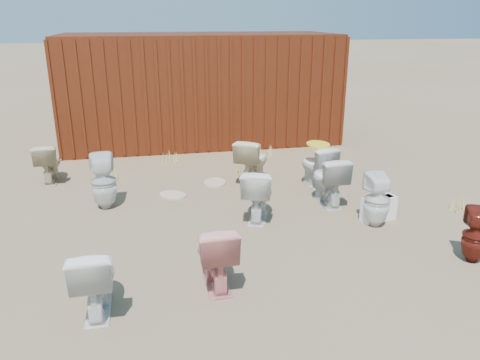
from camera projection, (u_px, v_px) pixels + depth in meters
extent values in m
plane|color=brown|center=(249.00, 233.00, 6.30)|extent=(100.00, 100.00, 0.00)
cube|color=#47180B|center=(200.00, 88.00, 10.71)|extent=(6.00, 2.40, 2.40)
imported|color=white|center=(94.00, 279.00, 4.51)|extent=(0.42, 0.72, 0.73)
imported|color=pink|center=(215.00, 254.00, 4.97)|extent=(0.43, 0.74, 0.75)
imported|color=silver|center=(258.00, 194.00, 6.62)|extent=(0.65, 0.85, 0.77)
imported|color=#5D1810|center=(476.00, 236.00, 5.47)|extent=(0.41, 0.41, 0.67)
imported|color=silver|center=(328.00, 180.00, 7.17)|extent=(0.46, 0.77, 0.77)
imported|color=silver|center=(104.00, 182.00, 6.99)|extent=(0.42, 0.43, 0.84)
imported|color=#C4B58F|center=(49.00, 163.00, 8.14)|extent=(0.40, 0.69, 0.70)
imported|color=beige|center=(253.00, 161.00, 8.08)|extent=(0.80, 0.90, 0.80)
imported|color=silver|center=(317.00, 166.00, 7.86)|extent=(0.56, 0.80, 0.74)
imported|color=white|center=(377.00, 200.00, 6.40)|extent=(0.36, 0.37, 0.76)
ellipsoid|color=yellow|center=(318.00, 144.00, 7.74)|extent=(0.38, 0.47, 0.02)
cube|color=white|center=(379.00, 209.00, 6.64)|extent=(0.53, 0.31, 0.35)
ellipsoid|color=tan|center=(215.00, 183.00, 8.17)|extent=(0.46, 0.55, 0.02)
ellipsoid|color=#C4AD8E|center=(173.00, 195.00, 7.60)|extent=(0.59, 0.58, 0.02)
cone|color=gold|center=(109.00, 173.00, 8.21)|extent=(0.36, 0.36, 0.31)
cone|color=gold|center=(239.00, 167.00, 8.52)|extent=(0.32, 0.32, 0.31)
cone|color=gold|center=(314.00, 150.00, 9.58)|extent=(0.36, 0.36, 0.32)
cone|color=gold|center=(170.00, 156.00, 9.34)|extent=(0.30, 0.30, 0.25)
cone|color=gold|center=(264.00, 150.00, 9.70)|extent=(0.34, 0.34, 0.27)
cone|color=gold|center=(458.00, 203.00, 7.00)|extent=(0.28, 0.28, 0.24)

